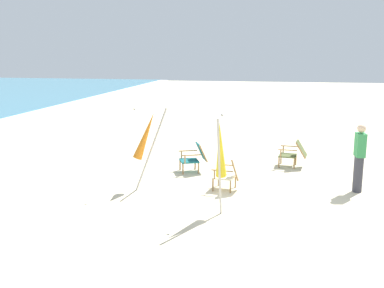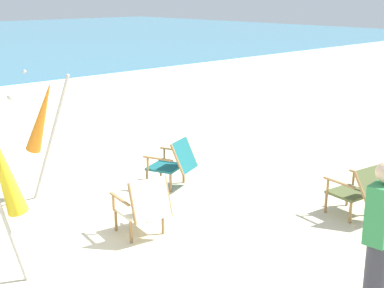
% 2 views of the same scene
% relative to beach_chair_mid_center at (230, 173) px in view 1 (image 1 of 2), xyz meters
% --- Properties ---
extents(ground_plane, '(80.00, 80.00, 0.00)m').
position_rel_beach_chair_mid_center_xyz_m(ground_plane, '(-0.27, -0.56, -0.43)').
color(ground_plane, beige).
extents(beach_chair_mid_center, '(0.67, 0.75, 0.82)m').
position_rel_beach_chair_mid_center_xyz_m(beach_chair_mid_center, '(0.00, 0.00, 0.00)').
color(beach_chair_mid_center, beige).
rests_on(beach_chair_mid_center, ground).
extents(beach_chair_front_right, '(0.67, 0.84, 0.77)m').
position_rel_beach_chair_mid_center_xyz_m(beach_chair_front_right, '(2.57, -1.57, -0.01)').
color(beach_chair_front_right, '#515B33').
rests_on(beach_chair_front_right, ground).
extents(beach_chair_back_right, '(0.80, 0.88, 0.80)m').
position_rel_beach_chair_mid_center_xyz_m(beach_chair_back_right, '(1.49, 1.14, -0.00)').
color(beach_chair_back_right, '#196066').
rests_on(beach_chair_back_right, ground).
extents(umbrella_furled_orange, '(0.47, 0.82, 1.99)m').
position_rel_beach_chair_mid_center_xyz_m(umbrella_furled_orange, '(-0.31, 1.99, 0.87)').
color(umbrella_furled_orange, '#B7B2A8').
rests_on(umbrella_furled_orange, ground).
extents(umbrella_furled_yellow, '(0.58, 0.25, 2.08)m').
position_rel_beach_chair_mid_center_xyz_m(umbrella_furled_yellow, '(-1.79, 0.03, 0.93)').
color(umbrella_furled_yellow, '#B7B2A8').
rests_on(umbrella_furled_yellow, ground).
extents(person_near_chairs, '(0.36, 0.23, 1.63)m').
position_rel_beach_chair_mid_center_xyz_m(person_near_chairs, '(0.43, -2.98, 0.41)').
color(person_near_chairs, '#383842').
rests_on(person_near_chairs, ground).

